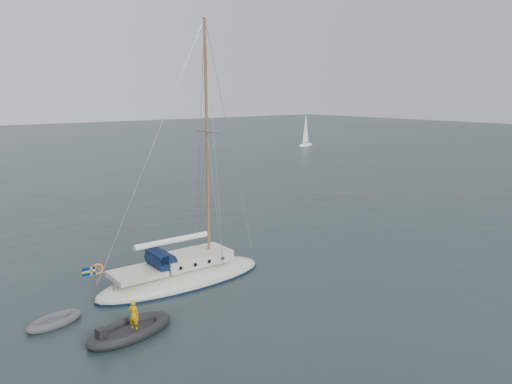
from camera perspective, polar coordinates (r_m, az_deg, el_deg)
ground at (r=27.43m, az=-1.32°, el=-10.22°), size 300.00×300.00×0.00m
sailboat at (r=27.21m, az=-8.45°, el=-8.07°), size 10.14×3.04×14.44m
dinghy at (r=24.40m, az=-22.05°, el=-13.51°), size 2.59×1.17×0.37m
rib at (r=22.48m, az=-14.22°, el=-14.99°), size 4.04×1.83×1.50m
distant_yacht_b at (r=96.71m, az=5.70°, el=7.08°), size 5.31×2.83×7.03m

